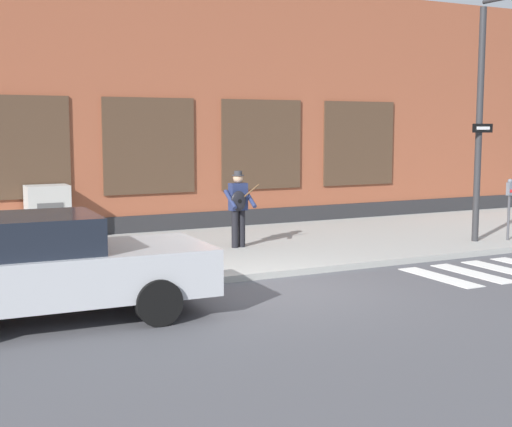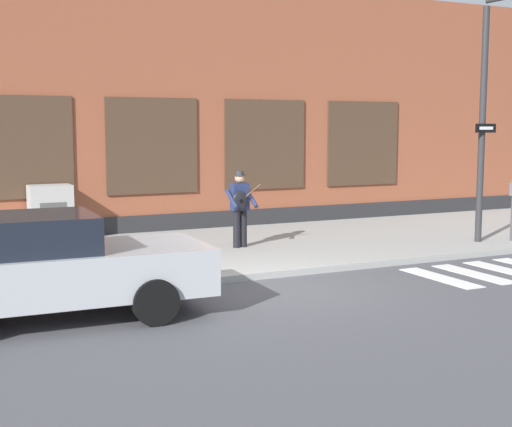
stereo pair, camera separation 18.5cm
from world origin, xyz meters
name	(u,v)px [view 1 (the left image)]	position (x,y,z in m)	size (l,w,h in m)	color
ground_plane	(274,290)	(0.00, 0.00, 0.00)	(160.00, 160.00, 0.00)	#4C4C51
sidewalk	(193,252)	(0.00, 3.76, 0.06)	(28.00, 5.83, 0.12)	#9E9E99
building_backdrop	(126,109)	(0.00, 8.67, 3.23)	(28.00, 4.06, 6.47)	brown
red_car	(45,268)	(-3.81, -0.25, 0.77)	(4.66, 2.09, 1.53)	#B7BABF
busker	(238,204)	(0.98, 3.53, 1.08)	(0.71, 0.53, 1.68)	black
parking_meter	(509,200)	(7.05, 1.65, 1.07)	(0.13, 0.11, 1.44)	#47474C
utility_box	(48,213)	(-2.60, 6.23, 0.78)	(0.96, 0.70, 1.30)	#ADADA8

